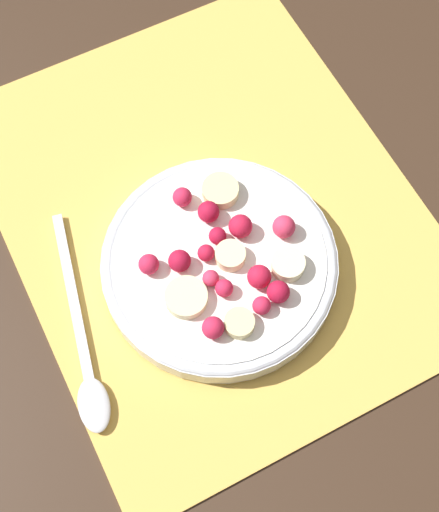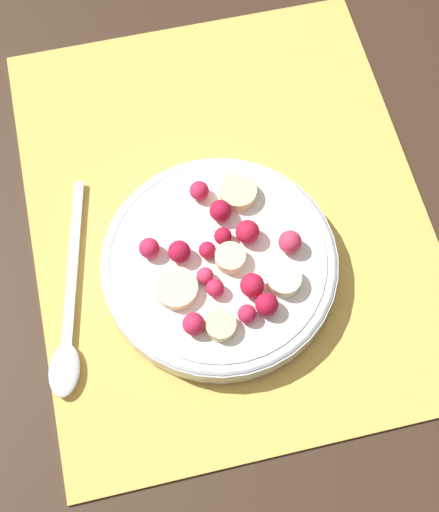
# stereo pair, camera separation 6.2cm
# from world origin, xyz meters

# --- Properties ---
(ground_plane) EXTENTS (3.00, 3.00, 0.00)m
(ground_plane) POSITION_xyz_m (0.00, 0.00, 0.00)
(ground_plane) COLOR #382619
(placemat) EXTENTS (0.46, 0.37, 0.01)m
(placemat) POSITION_xyz_m (0.00, 0.00, 0.00)
(placemat) COLOR #E0B251
(placemat) RESTS_ON ground_plane
(fruit_bowl) EXTENTS (0.21, 0.21, 0.05)m
(fruit_bowl) POSITION_xyz_m (0.06, -0.02, 0.02)
(fruit_bowl) COLOR silver
(fruit_bowl) RESTS_ON placemat
(spoon) EXTENTS (0.21, 0.06, 0.01)m
(spoon) POSITION_xyz_m (0.08, -0.16, 0.01)
(spoon) COLOR silver
(spoon) RESTS_ON placemat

